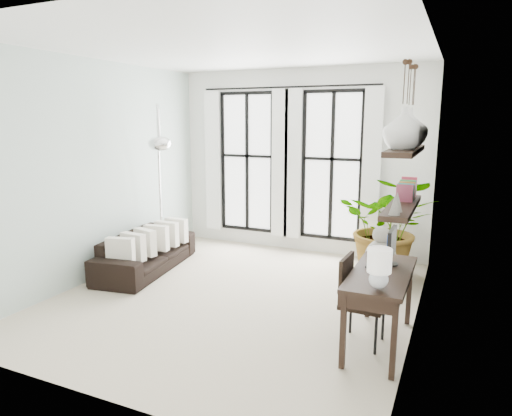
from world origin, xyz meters
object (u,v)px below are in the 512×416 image
Objects in this scene: plant at (389,226)px; arc_lamp at (159,147)px; buddha at (380,262)px; desk_chair at (356,294)px; sofa at (146,252)px; desk at (380,279)px.

arc_lamp is at bearing -163.51° from plant.
arc_lamp reaches higher than buddha.
arc_lamp reaches higher than desk_chair.
desk_chair is at bearing -114.46° from sofa.
plant is 2.34m from desk.
plant is at bearing 16.49° from arc_lamp.
desk_chair is (3.50, -1.01, 0.24)m from sofa.
plant is 0.59× the size of arc_lamp.
desk is 4.05m from arc_lamp.
arc_lamp is (-3.38, -1.00, 1.15)m from plant.
plant is 1.73× the size of buddha.
buddha is (3.37, 0.45, -1.55)m from arc_lamp.
plant reaches higher than desk.
desk_chair is at bearing 176.86° from desk.
plant is (3.49, 1.30, 0.47)m from sofa.
plant reaches higher than buddha.
desk_chair reaches higher than buddha.
desk is 0.53× the size of arc_lamp.
buddha is at bearing -91.54° from plant.
sofa is 2.16× the size of desk_chair.
sofa is at bearing 164.66° from desk.
plant is 1.64× the size of desk_chair.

